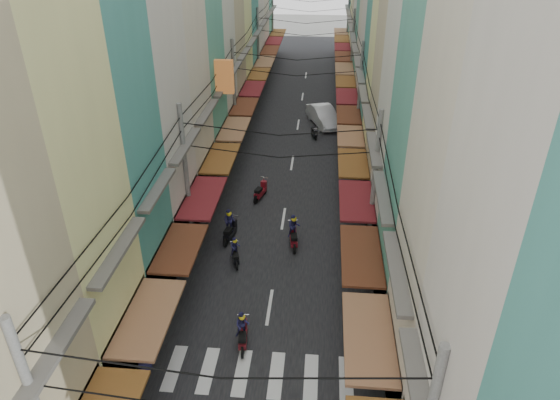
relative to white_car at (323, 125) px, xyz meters
The scene contains 15 objects.
ground 22.33m from the white_car, 95.73° to the right, with size 160.00×160.00×0.00m, color slate.
road 3.14m from the white_car, 135.14° to the right, with size 10.00×80.00×0.02m, color black.
sidewalk_left 9.01m from the white_car, 165.75° to the right, with size 3.00×80.00×0.06m, color slate.
sidewalk_right 4.81m from the white_car, 27.43° to the right, with size 3.00×80.00×0.06m, color slate.
crosswalk 28.31m from the white_car, 94.52° to the right, with size 7.55×2.40×0.01m.
building_row_left 15.18m from the white_car, 150.87° to the right, with size 7.80×67.67×23.70m.
building_row_right 12.42m from the white_car, 45.42° to the right, with size 7.80×68.98×22.59m.
utility_poles 10.02m from the white_car, 107.19° to the right, with size 10.20×66.13×8.20m.
white_car is the anchor object (origin of this frame).
bicycle 19.53m from the white_car, 79.68° to the right, with size 0.55×1.47×1.01m, color black.
moving_scooters 17.93m from the white_car, 99.00° to the right, with size 7.10×25.38×1.98m.
parked_scooters 25.38m from the white_car, 85.57° to the right, with size 13.18×13.48×0.97m.
pedestrians 20.81m from the white_car, 107.41° to the right, with size 10.62×26.81×2.21m.
market_umbrella 29.25m from the white_car, 82.25° to the right, with size 2.56×2.56×2.70m.
traffic_sign 22.15m from the white_car, 82.39° to the right, with size 0.10×0.69×3.15m.
Camera 1 is at (2.08, -19.92, 16.08)m, focal length 32.00 mm.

